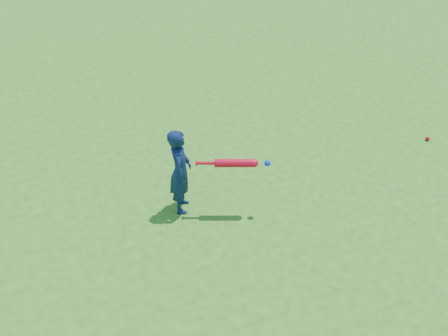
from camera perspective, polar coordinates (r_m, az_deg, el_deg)
name	(u,v)px	position (r m, az deg, el deg)	size (l,w,h in m)	color
ground	(224,212)	(5.95, -0.04, -5.04)	(80.00, 80.00, 0.00)	#2C721B
child	(180,171)	(5.71, -5.02, -0.38)	(0.39, 0.26, 1.07)	#0D1D3F
ground_ball_red	(428,139)	(7.85, 22.24, 3.13)	(0.06, 0.06, 0.06)	red
bat_swing	(238,163)	(5.57, 1.58, 0.56)	(0.77, 0.41, 0.10)	red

